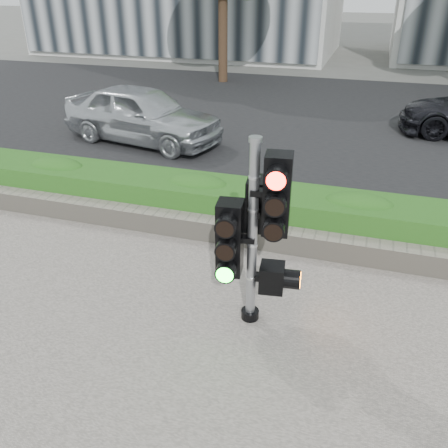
{
  "coord_description": "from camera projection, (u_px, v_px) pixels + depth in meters",
  "views": [
    {
      "loc": [
        1.49,
        -4.5,
        3.83
      ],
      "look_at": [
        -0.11,
        0.6,
        1.03
      ],
      "focal_mm": 38.0,
      "sensor_mm": 36.0,
      "label": 1
    }
  ],
  "objects": [
    {
      "name": "curb",
      "position": [
        271.0,
        210.0,
        8.61
      ],
      "size": [
        60.0,
        0.25,
        0.12
      ],
      "primitive_type": "cube",
      "color": "gray",
      "rests_on": "ground"
    },
    {
      "name": "hedge",
      "position": [
        265.0,
        209.0,
        7.96
      ],
      "size": [
        12.0,
        1.0,
        0.68
      ],
      "primitive_type": "cube",
      "color": "#45972E",
      "rests_on": "sidewalk"
    },
    {
      "name": "ground",
      "position": [
        218.0,
        319.0,
        5.98
      ],
      "size": [
        120.0,
        120.0,
        0.0
      ],
      "primitive_type": "plane",
      "color": "#51514C",
      "rests_on": "ground"
    },
    {
      "name": "traffic_signal",
      "position": [
        256.0,
        225.0,
        5.38
      ],
      "size": [
        0.83,
        0.65,
        2.34
      ],
      "rotation": [
        0.0,
        0.0,
        0.12
      ],
      "color": "black",
      "rests_on": "sidewalk"
    },
    {
      "name": "road",
      "position": [
        319.0,
        118.0,
        14.43
      ],
      "size": [
        60.0,
        13.0,
        0.02
      ],
      "primitive_type": "cube",
      "color": "black",
      "rests_on": "ground"
    },
    {
      "name": "car_silver",
      "position": [
        142.0,
        114.0,
        12.01
      ],
      "size": [
        4.46,
        2.5,
        1.43
      ],
      "primitive_type": "imported",
      "rotation": [
        0.0,
        0.0,
        1.37
      ],
      "color": "silver",
      "rests_on": "road"
    },
    {
      "name": "stone_wall",
      "position": [
        255.0,
        235.0,
        7.49
      ],
      "size": [
        12.0,
        0.32,
        0.34
      ],
      "primitive_type": "cube",
      "color": "gray",
      "rests_on": "sidewalk"
    }
  ]
}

